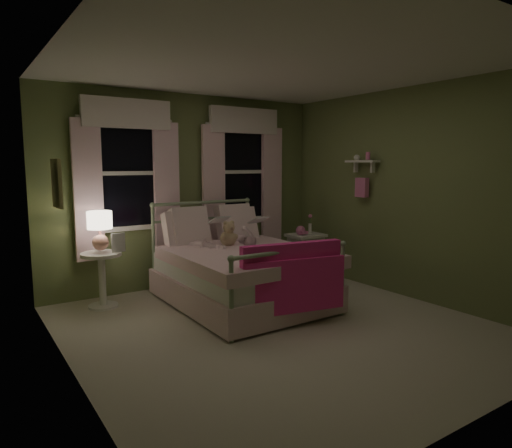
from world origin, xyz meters
TOP-DOWN VIEW (x-y plane):
  - room_shell at (0.00, 0.00)m, footprint 4.20×4.20m
  - bed at (0.10, 0.92)m, footprint 1.58×2.04m
  - pink_throw at (0.10, -0.11)m, footprint 1.10×0.34m
  - child_left at (-0.18, 1.34)m, footprint 0.33×0.25m
  - child_right at (0.38, 1.34)m, footprint 0.44×0.38m
  - book_left at (-0.18, 1.09)m, footprint 0.21×0.14m
  - book_right at (0.38, 1.09)m, footprint 0.21×0.13m
  - teddy_bear at (0.10, 1.18)m, footprint 0.24×0.20m
  - nightstand_left at (-1.32, 1.67)m, footprint 0.46×0.46m
  - table_lamp at (-1.32, 1.67)m, footprint 0.28×0.28m
  - book_nightstand at (-1.22, 1.59)m, footprint 0.17×0.23m
  - nightstand_right at (1.55, 1.44)m, footprint 0.50×0.40m
  - pink_toy at (1.45, 1.43)m, footprint 0.14×0.19m
  - bud_vase at (1.67, 1.49)m, footprint 0.06×0.06m
  - window_left at (-0.85, 2.03)m, footprint 1.34×0.13m
  - window_right at (0.85, 2.03)m, footprint 1.34×0.13m
  - wall_shelf at (1.90, 0.70)m, footprint 0.15×0.50m
  - framed_picture at (-1.95, 0.60)m, footprint 0.03×0.32m

SIDE VIEW (x-z plane):
  - bed at x=0.10m, z-range -0.21..0.98m
  - nightstand_left at x=-1.32m, z-range 0.09..0.74m
  - nightstand_right at x=1.55m, z-range 0.23..0.87m
  - pink_throw at x=0.10m, z-range 0.26..0.96m
  - book_nightstand at x=-1.22m, z-range 0.65..0.67m
  - pink_toy at x=1.45m, z-range 0.64..0.78m
  - bud_vase at x=1.67m, z-range 0.65..0.93m
  - teddy_bear at x=0.10m, z-range 0.63..0.95m
  - book_right at x=0.38m, z-range 0.79..1.05m
  - table_lamp at x=-1.32m, z-range 0.73..1.18m
  - child_right at x=0.38m, z-range 0.57..1.35m
  - book_left at x=-0.18m, z-range 0.83..1.09m
  - child_left at x=-0.18m, z-range 0.57..1.37m
  - room_shell at x=0.00m, z-range -0.80..3.40m
  - framed_picture at x=-1.95m, z-range 1.29..1.71m
  - wall_shelf at x=1.90m, z-range 1.22..1.82m
  - window_left at x=-0.85m, z-range 0.64..2.60m
  - window_right at x=0.85m, z-range 0.64..2.60m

